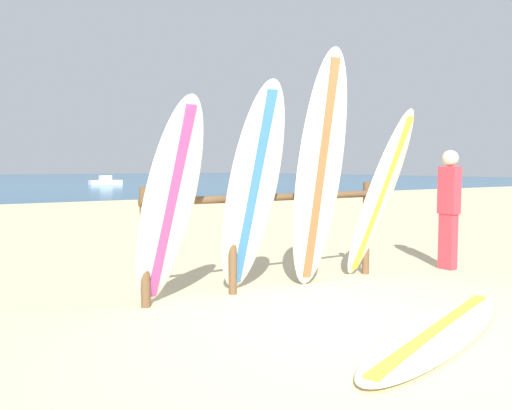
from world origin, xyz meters
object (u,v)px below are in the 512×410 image
object	(u,v)px
surfboard_leaning_center_left	(319,173)
surfboard_lying_on_sand	(438,331)
small_boat_offshore	(105,182)
surfboard_leaning_left	(252,193)
surfboard_leaning_far_left	(169,206)
surfboard_leaning_center	(379,196)
beachgoer_standing	(449,204)
surfboard_rack	(270,223)

from	to	relation	value
surfboard_leaning_center_left	surfboard_lying_on_sand	xyz separation A→B (m)	(-0.17, -1.73, -1.26)
small_boat_offshore	surfboard_leaning_left	bearing A→B (deg)	-104.18
surfboard_leaning_far_left	surfboard_leaning_center_left	bearing A→B (deg)	-3.21
surfboard_leaning_far_left	surfboard_leaning_left	xyz separation A→B (m)	(0.92, 0.00, 0.10)
surfboard_leaning_center	beachgoer_standing	xyz separation A→B (m)	(1.29, -0.01, -0.14)
surfboard_rack	beachgoer_standing	bearing A→B (deg)	-7.72
surfboard_leaning_center	beachgoer_standing	size ratio (longest dim) A/B	1.28
surfboard_leaning_far_left	small_boat_offshore	bearing A→B (deg)	74.38
surfboard_rack	surfboard_leaning_center	bearing A→B (deg)	-14.51
surfboard_leaning_left	surfboard_lying_on_sand	distance (m)	2.21
surfboard_leaning_left	surfboard_leaning_center	size ratio (longest dim) A/B	1.08
surfboard_leaning_center_left	surfboard_leaning_left	bearing A→B (deg)	173.10
surfboard_leaning_left	beachgoer_standing	xyz separation A→B (m)	(3.04, -0.08, -0.23)
surfboard_leaning_left	small_boat_offshore	xyz separation A→B (m)	(8.62, 34.11, -0.84)
surfboard_lying_on_sand	beachgoer_standing	size ratio (longest dim) A/B	1.75
surfboard_leaning_center	small_boat_offshore	world-z (taller)	surfboard_leaning_center
surfboard_leaning_center_left	surfboard_leaning_center	world-z (taller)	surfboard_leaning_center_left
surfboard_rack	beachgoer_standing	distance (m)	2.65
surfboard_leaning_far_left	surfboard_leaning_center	world-z (taller)	surfboard_leaning_center
surfboard_leaning_center_left	surfboard_lying_on_sand	distance (m)	2.15
surfboard_leaning_center	beachgoer_standing	bearing A→B (deg)	-0.45
surfboard_leaning_center	surfboard_leaning_left	bearing A→B (deg)	177.56
beachgoer_standing	surfboard_leaning_far_left	bearing A→B (deg)	178.79
surfboard_leaning_center_left	surfboard_lying_on_sand	bearing A→B (deg)	-95.56
surfboard_leaning_far_left	surfboard_leaning_center_left	xyz separation A→B (m)	(1.72, -0.10, 0.30)
surfboard_leaning_center	surfboard_leaning_center_left	bearing A→B (deg)	-178.60
surfboard_leaning_far_left	beachgoer_standing	xyz separation A→B (m)	(3.95, -0.08, -0.13)
surfboard_leaning_far_left	surfboard_rack	bearing A→B (deg)	11.52
surfboard_leaning_far_left	beachgoer_standing	world-z (taller)	surfboard_leaning_far_left
surfboard_rack	surfboard_leaning_far_left	bearing A→B (deg)	-168.48
surfboard_leaning_center_left	beachgoer_standing	xyz separation A→B (m)	(2.23, 0.01, -0.43)
surfboard_leaning_far_left	surfboard_leaning_center	size ratio (longest dim) A/B	0.99
surfboard_leaning_center_left	beachgoer_standing	bearing A→B (deg)	0.33
surfboard_rack	surfboard_lying_on_sand	xyz separation A→B (m)	(0.22, -2.10, -0.70)
beachgoer_standing	small_boat_offshore	size ratio (longest dim) A/B	0.69
surfboard_rack	small_boat_offshore	distance (m)	34.82
surfboard_lying_on_sand	small_boat_offshore	size ratio (longest dim) A/B	1.21
surfboard_leaning_center_left	small_boat_offshore	bearing A→B (deg)	77.13
surfboard_leaning_left	surfboard_leaning_center	world-z (taller)	surfboard_leaning_left
surfboard_rack	surfboard_leaning_center	size ratio (longest dim) A/B	1.49
surfboard_rack	surfboard_lying_on_sand	world-z (taller)	surfboard_rack
surfboard_rack	surfboard_leaning_center	xyz separation A→B (m)	(1.33, -0.34, 0.28)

